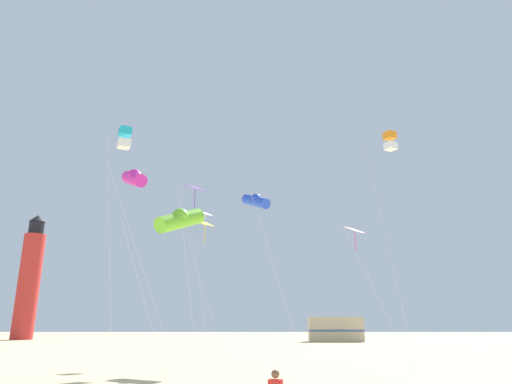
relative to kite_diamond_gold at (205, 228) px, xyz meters
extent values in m
sphere|color=brown|center=(3.65, -14.82, -6.60)|extent=(0.20, 0.20, 0.20)
cylinder|color=silver|center=(-0.06, -0.60, -3.68)|extent=(1.29, 0.15, 7.96)
cube|color=yellow|center=(0.00, 0.04, 0.30)|extent=(1.22, 1.22, 0.40)
cylinder|color=yellow|center=(0.00, 0.04, -0.35)|extent=(0.04, 0.04, 1.10)
cylinder|color=silver|center=(-2.30, -5.21, -2.83)|extent=(3.41, 2.31, 9.66)
cylinder|color=#D826A5|center=(-3.45, -3.51, 1.99)|extent=(1.98, 2.46, 1.48)
sphere|color=#D826A5|center=(-3.45, -3.51, 2.14)|extent=(0.76, 0.76, 0.76)
cylinder|color=silver|center=(-0.56, 3.17, -2.79)|extent=(3.38, 0.10, 9.74)
cube|color=white|center=(-0.60, 4.86, 2.07)|extent=(1.22, 1.22, 0.40)
cylinder|color=white|center=(-0.60, 4.86, 1.42)|extent=(0.04, 0.04, 1.10)
cylinder|color=silver|center=(-3.93, -5.09, -1.84)|extent=(1.36, 0.16, 11.64)
cube|color=#1EB2D1|center=(-3.86, -4.42, 4.33)|extent=(0.82, 0.82, 0.44)
cube|color=white|center=(-3.86, -4.42, 3.63)|extent=(0.82, 0.82, 0.44)
cylinder|color=silver|center=(9.00, -3.91, -4.12)|extent=(3.32, 1.04, 7.09)
cube|color=#E54C8C|center=(8.49, -2.26, -0.58)|extent=(1.22, 1.22, 0.40)
cylinder|color=#E54C8C|center=(8.49, -2.26, -1.23)|extent=(0.04, 0.04, 1.10)
cylinder|color=silver|center=(-0.47, -2.99, -2.90)|extent=(1.46, 0.29, 9.52)
cube|color=purple|center=(-0.33, -2.27, 1.85)|extent=(1.22, 1.22, 0.40)
cylinder|color=purple|center=(-0.33, -2.27, 1.20)|extent=(0.04, 0.04, 1.10)
cylinder|color=silver|center=(4.30, 1.15, -2.63)|extent=(3.22, 2.51, 10.06)
cylinder|color=blue|center=(3.06, 2.75, 2.39)|extent=(2.08, 2.40, 1.48)
sphere|color=blue|center=(3.06, 2.75, 2.54)|extent=(0.76, 0.76, 0.76)
cylinder|color=silver|center=(-1.21, -8.83, -4.41)|extent=(2.84, 2.10, 6.50)
cylinder|color=#72D12D|center=(-0.17, -7.42, -1.17)|extent=(2.05, 2.42, 1.48)
sphere|color=#72D12D|center=(-0.17, -7.42, -1.02)|extent=(0.76, 0.76, 0.76)
cylinder|color=silver|center=(10.47, -1.40, -1.18)|extent=(1.40, 1.77, 12.97)
cube|color=orange|center=(11.35, -0.71, 5.66)|extent=(0.82, 0.82, 0.44)
cube|color=white|center=(11.35, -0.71, 4.96)|extent=(0.82, 0.82, 0.44)
cylinder|color=red|center=(-28.04, 35.32, -0.66)|extent=(2.80, 2.80, 14.00)
cylinder|color=black|center=(-28.04, 35.32, 7.24)|extent=(2.00, 2.00, 1.80)
cone|color=black|center=(-28.04, 35.32, 8.64)|extent=(2.20, 2.20, 1.00)
cube|color=#C6B28C|center=(12.45, 29.97, -6.26)|extent=(6.43, 2.38, 2.80)
cube|color=#4C608C|center=(12.45, 29.97, -6.40)|extent=(6.47, 2.42, 0.24)
camera|label=1|loc=(3.26, -26.42, -5.39)|focal=31.51mm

